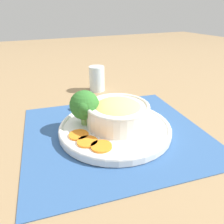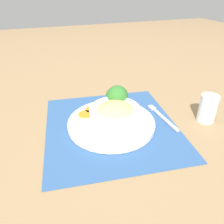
% 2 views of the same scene
% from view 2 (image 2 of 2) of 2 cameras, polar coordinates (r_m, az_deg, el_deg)
% --- Properties ---
extents(ground_plane, '(4.00, 4.00, 0.00)m').
position_cam_2_polar(ground_plane, '(0.75, -0.18, -3.69)').
color(ground_plane, '#8C704C').
extents(placemat, '(0.49, 0.52, 0.00)m').
position_cam_2_polar(placemat, '(0.75, -0.18, -3.56)').
color(placemat, '#2D5184').
rests_on(placemat, ground_plane).
extents(plate, '(0.30, 0.30, 0.02)m').
position_cam_2_polar(plate, '(0.74, -0.18, -2.72)').
color(plate, white).
rests_on(plate, placemat).
extents(bowl, '(0.17, 0.17, 0.07)m').
position_cam_2_polar(bowl, '(0.71, 0.79, -0.47)').
color(bowl, silver).
rests_on(bowl, plate).
extents(broccoli_floret, '(0.08, 0.08, 0.09)m').
position_cam_2_polar(broccoli_floret, '(0.78, 1.35, 4.12)').
color(broccoli_floret, '#759E51').
rests_on(broccoli_floret, plate).
extents(carrot_slice_near, '(0.05, 0.05, 0.01)m').
position_cam_2_polar(carrot_slice_near, '(0.82, -2.97, 1.35)').
color(carrot_slice_near, orange).
rests_on(carrot_slice_near, plate).
extents(carrot_slice_middle, '(0.05, 0.05, 0.01)m').
position_cam_2_polar(carrot_slice_middle, '(0.80, -5.30, 0.59)').
color(carrot_slice_middle, orange).
rests_on(carrot_slice_middle, plate).
extents(carrot_slice_far, '(0.05, 0.05, 0.01)m').
position_cam_2_polar(carrot_slice_far, '(0.78, -7.07, -0.60)').
color(carrot_slice_far, orange).
rests_on(carrot_slice_far, plate).
extents(water_glass, '(0.06, 0.06, 0.10)m').
position_cam_2_polar(water_glass, '(0.83, 23.64, 0.57)').
color(water_glass, silver).
rests_on(water_glass, ground_plane).
extents(fork, '(0.02, 0.18, 0.01)m').
position_cam_2_polar(fork, '(0.82, 12.39, -0.72)').
color(fork, '#B7B7BC').
rests_on(fork, placemat).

